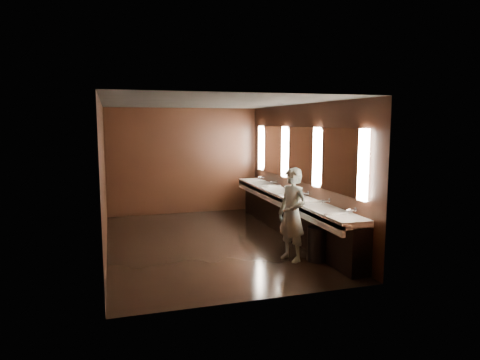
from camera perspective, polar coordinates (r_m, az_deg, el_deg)
name	(u,v)px	position (r m, az deg, el deg)	size (l,w,h in m)	color
floor	(209,242)	(8.82, -4.12, -8.25)	(6.00, 6.00, 0.00)	black
ceiling	(208,103)	(8.50, -4.30, 10.23)	(4.00, 6.00, 0.02)	#2D2D2B
wall_back	(184,161)	(11.48, -7.53, 2.52)	(4.00, 0.02, 2.80)	black
wall_front	(259,200)	(5.69, 2.51, -2.64)	(4.00, 0.02, 2.80)	black
wall_left	(104,178)	(8.34, -17.73, 0.30)	(0.02, 6.00, 2.80)	black
wall_right	(300,171)	(9.19, 8.04, 1.24)	(0.02, 6.00, 2.80)	black
sink_counter	(291,213)	(9.25, 6.77, -4.37)	(0.55, 5.40, 1.01)	black
mirror_band	(300,154)	(9.15, 7.97, 3.41)	(0.06, 5.03, 1.15)	white
person	(292,214)	(7.56, 6.97, -4.57)	(0.60, 0.39, 1.65)	#7DA7BA
trash_bin	(318,244)	(7.73, 10.35, -8.38)	(0.38, 0.38, 0.59)	black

